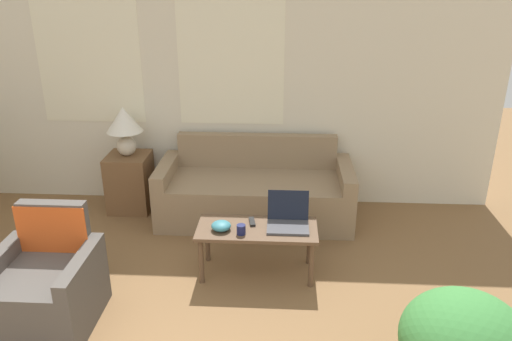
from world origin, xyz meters
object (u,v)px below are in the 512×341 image
coffee_table (257,233)px  tv_remote (252,222)px  table_lamp (124,124)px  armchair (47,288)px  cup_navy (241,229)px  couch (255,193)px  snack_bowl (221,226)px  laptop (288,219)px

coffee_table → tv_remote: (-0.05, 0.08, 0.07)m
table_lamp → armchair: bearing=-92.0°
cup_navy → coffee_table: bearing=43.9°
couch → armchair: size_ratio=2.34×
cup_navy → tv_remote: cup_navy is taller
couch → cup_navy: size_ratio=24.16×
snack_bowl → tv_remote: snack_bowl is taller
coffee_table → tv_remote: size_ratio=6.48×
coffee_table → armchair: bearing=-155.0°
table_lamp → cup_navy: (1.32, -1.30, -0.47)m
table_lamp → laptop: (1.70, -1.13, -0.46)m
couch → snack_bowl: bearing=-100.9°
armchair → table_lamp: bearing=88.0°
laptop → cup_navy: laptop is taller
coffee_table → laptop: laptop is taller
couch → laptop: (0.33, -1.02, 0.23)m
laptop → tv_remote: size_ratio=2.24×
coffee_table → cup_navy: bearing=-136.1°
couch → tv_remote: (0.03, -0.99, 0.18)m
coffee_table → laptop: (0.26, 0.05, 0.12)m
snack_bowl → couch: bearing=79.1°
cup_navy → tv_remote: 0.22m
couch → cup_navy: (-0.05, -1.19, 0.21)m
couch → tv_remote: bearing=-88.3°
armchair → couch: bearing=51.1°
armchair → snack_bowl: 1.39m
laptop → tv_remote: (-0.30, 0.03, -0.05)m
cup_navy → snack_bowl: (-0.17, 0.06, -0.00)m
couch → cup_navy: couch is taller
cup_navy → snack_bowl: cup_navy is taller
laptop → snack_bowl: 0.56m
tv_remote → coffee_table: bearing=-59.8°
armchair → laptop: bearing=23.2°
armchair → snack_bowl: size_ratio=5.16×
armchair → cup_navy: size_ratio=10.32×
laptop → cup_navy: size_ratio=4.24×
tv_remote → armchair: bearing=-151.8°
snack_bowl → armchair: bearing=-152.0°
table_lamp → coffee_table: bearing=-39.4°
coffee_table → cup_navy: size_ratio=12.29×
coffee_table → snack_bowl: size_ratio=6.14×
coffee_table → table_lamp: bearing=140.6°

